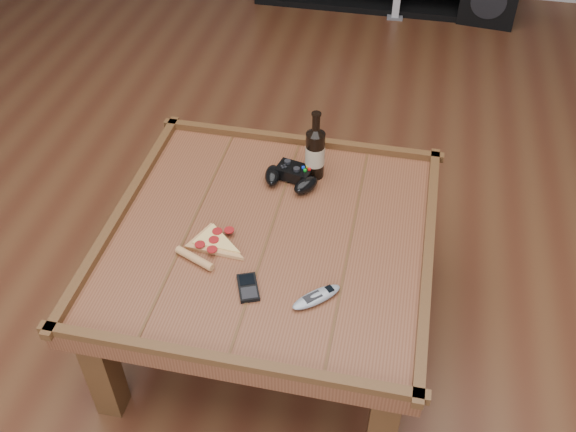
% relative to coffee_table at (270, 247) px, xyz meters
% --- Properties ---
extents(ground, '(6.00, 6.00, 0.00)m').
position_rel_coffee_table_xyz_m(ground, '(0.00, 0.00, -0.39)').
color(ground, '#4E2616').
rests_on(ground, ground).
extents(coffee_table, '(1.03, 1.03, 0.48)m').
position_rel_coffee_table_xyz_m(coffee_table, '(0.00, 0.00, 0.00)').
color(coffee_table, '#5E2F1A').
rests_on(coffee_table, ground).
extents(beer_bottle, '(0.07, 0.07, 0.25)m').
position_rel_coffee_table_xyz_m(beer_bottle, '(0.08, 0.31, 0.16)').
color(beer_bottle, black).
rests_on(beer_bottle, coffee_table).
extents(game_controller, '(0.20, 0.16, 0.06)m').
position_rel_coffee_table_xyz_m(game_controller, '(0.02, 0.26, 0.09)').
color(game_controller, black).
rests_on(game_controller, coffee_table).
extents(pizza_slice, '(0.23, 0.28, 0.02)m').
position_rel_coffee_table_xyz_m(pizza_slice, '(-0.16, -0.09, 0.07)').
color(pizza_slice, tan).
rests_on(pizza_slice, coffee_table).
extents(smartphone, '(0.09, 0.11, 0.01)m').
position_rel_coffee_table_xyz_m(smartphone, '(-0.01, -0.23, 0.07)').
color(smartphone, black).
rests_on(smartphone, coffee_table).
extents(remote_control, '(0.15, 0.14, 0.02)m').
position_rel_coffee_table_xyz_m(remote_control, '(0.19, -0.23, 0.07)').
color(remote_control, gray).
rests_on(remote_control, coffee_table).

